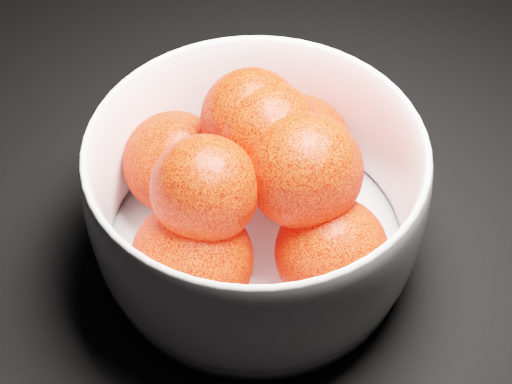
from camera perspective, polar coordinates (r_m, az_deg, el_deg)
bowl at (r=0.51m, az=0.00°, el=-0.43°), size 0.24×0.24×0.12m
orange_pile at (r=0.50m, az=-0.10°, el=0.89°), size 0.20×0.21×0.13m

